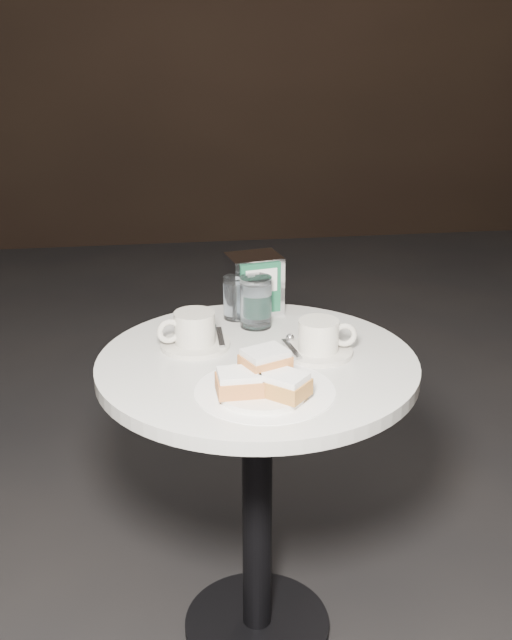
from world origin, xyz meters
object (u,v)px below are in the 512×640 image
object	(u,v)px
beignet_plate	(263,381)
water_glass_right	(256,303)
coffee_cup_right	(319,340)
napkin_dispenser	(254,284)
cafe_table	(257,439)
coffee_cup_left	(194,332)
water_glass_left	(237,298)

from	to	relation	value
beignet_plate	water_glass_right	size ratio (longest dim) A/B	1.79
water_glass_right	coffee_cup_right	bearing A→B (deg)	-57.68
beignet_plate	coffee_cup_right	distance (m)	0.24
water_glass_right	napkin_dispenser	bearing A→B (deg)	84.89
cafe_table	beignet_plate	bearing A→B (deg)	-94.28
beignet_plate	napkin_dispenser	xyz separation A→B (m)	(0.04, 0.46, 0.04)
water_glass_right	coffee_cup_left	bearing A→B (deg)	-145.91
cafe_table	coffee_cup_right	world-z (taller)	coffee_cup_right
coffee_cup_right	beignet_plate	bearing A→B (deg)	-123.48
cafe_table	water_glass_left	xyz separation A→B (m)	(-0.02, 0.25, 0.25)
napkin_dispenser	water_glass_left	bearing A→B (deg)	-156.90
water_glass_left	napkin_dispenser	world-z (taller)	napkin_dispenser
water_glass_right	napkin_dispenser	distance (m)	0.09
cafe_table	water_glass_left	size ratio (longest dim) A/B	7.13
cafe_table	beignet_plate	size ratio (longest dim) A/B	3.39
cafe_table	water_glass_left	distance (m)	0.36
coffee_cup_right	water_glass_right	xyz separation A→B (m)	(-0.12, 0.18, 0.03)
napkin_dispenser	water_glass_right	bearing A→B (deg)	-106.23
water_glass_left	napkin_dispenser	size ratio (longest dim) A/B	0.71
coffee_cup_left	coffee_cup_right	bearing A→B (deg)	-30.36
coffee_cup_right	cafe_table	bearing A→B (deg)	-168.88
water_glass_left	water_glass_right	bearing A→B (deg)	-56.66
cafe_table	coffee_cup_left	bearing A→B (deg)	145.40
cafe_table	napkin_dispenser	size ratio (longest dim) A/B	5.06
beignet_plate	coffee_cup_left	size ratio (longest dim) A/B	1.15
cafe_table	coffee_cup_left	xyz separation A→B (m)	(-0.13, 0.09, 0.23)
beignet_plate	napkin_dispenser	bearing A→B (deg)	84.46
cafe_table	coffee_cup_right	size ratio (longest dim) A/B	4.40
coffee_cup_left	water_glass_left	size ratio (longest dim) A/B	1.83
cafe_table	water_glass_right	distance (m)	0.32
coffee_cup_right	water_glass_right	distance (m)	0.22
coffee_cup_right	water_glass_left	distance (m)	0.29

